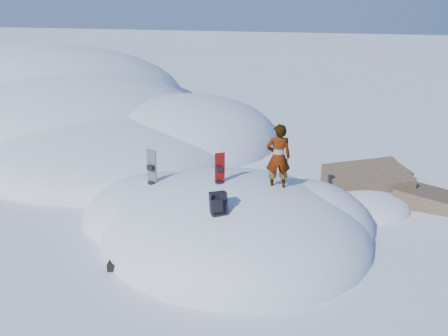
% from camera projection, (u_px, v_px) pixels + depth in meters
% --- Properties ---
extents(ground, '(120.00, 120.00, 0.00)m').
position_uv_depth(ground, '(234.00, 235.00, 11.44)').
color(ground, white).
rests_on(ground, ground).
extents(snow_mound, '(8.00, 6.00, 3.00)m').
position_uv_depth(snow_mound, '(229.00, 230.00, 11.69)').
color(snow_mound, white).
rests_on(snow_mound, ground).
extents(snow_ridge, '(21.50, 18.50, 6.40)m').
position_uv_depth(snow_ridge, '(68.00, 116.00, 22.31)').
color(snow_ridge, white).
rests_on(snow_ridge, ground).
extents(rock_outcrop, '(4.68, 4.41, 1.68)m').
position_uv_depth(rock_outcrop, '(370.00, 198.00, 13.47)').
color(rock_outcrop, brown).
rests_on(rock_outcrop, ground).
extents(snowboard_red, '(0.25, 0.22, 1.33)m').
position_uv_depth(snowboard_red, '(220.00, 177.00, 10.86)').
color(snowboard_red, red).
rests_on(snowboard_red, snow_mound).
extents(snowboard_dark, '(0.31, 0.24, 1.60)m').
position_uv_depth(snowboard_dark, '(152.00, 177.00, 11.79)').
color(snowboard_dark, black).
rests_on(snowboard_dark, snow_mound).
extents(backpack, '(0.49, 0.54, 0.60)m').
position_uv_depth(backpack, '(218.00, 204.00, 9.68)').
color(backpack, black).
rests_on(backpack, snow_mound).
extents(gear_pile, '(0.91, 0.69, 0.24)m').
position_uv_depth(gear_pile, '(127.00, 262.00, 10.10)').
color(gear_pile, black).
rests_on(gear_pile, ground).
extents(person, '(0.68, 0.52, 1.68)m').
position_uv_depth(person, '(278.00, 157.00, 10.63)').
color(person, slate).
rests_on(person, snow_mound).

